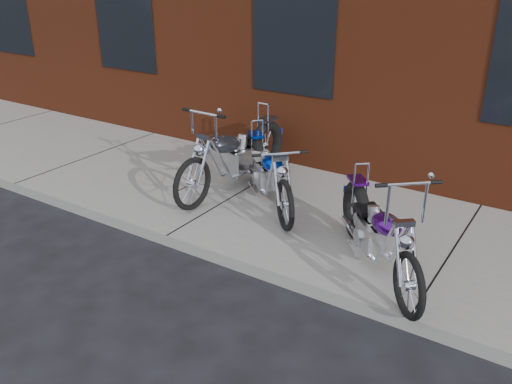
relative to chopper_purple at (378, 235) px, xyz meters
The scene contains 5 objects.
ground 2.54m from the chopper_purple, 164.41° to the right, with size 120.00×120.00×0.00m, color #26262E.
sidewalk 2.58m from the chopper_purple, 160.81° to the left, with size 22.00×3.00×0.15m, color gray.
chopper_purple is the anchor object (origin of this frame).
chopper_blue 2.07m from the chopper_purple, 155.76° to the left, with size 1.69×1.63×0.97m.
chopper_third 2.78m from the chopper_purple, 157.86° to the left, with size 0.61×2.51×1.27m.
Camera 1 is at (4.07, -4.26, 3.25)m, focal length 38.00 mm.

